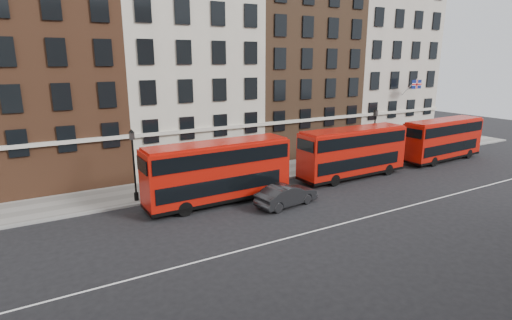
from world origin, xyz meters
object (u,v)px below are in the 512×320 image
bus_c (353,151)px  bus_b (218,171)px  bus_d (443,139)px  traffic_light (413,134)px  car_front (286,195)px

bus_c → bus_b: bearing=179.3°
bus_b → bus_d: bearing=-1.1°
bus_c → traffic_light: (11.63, 3.01, 0.06)m
car_front → bus_c: bearing=-81.0°
bus_c → bus_d: bus_c is taller
bus_b → car_front: 5.25m
bus_d → car_front: bearing=-175.1°
bus_b → car_front: bearing=-37.3°
bus_b → bus_c: bus_b is taller
bus_d → car_front: size_ratio=2.15×
bus_d → car_front: bus_d is taller
bus_c → bus_d: 12.48m
bus_c → car_front: bearing=-162.7°
bus_d → traffic_light: bus_d is taller
bus_b → car_front: bus_b is taller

